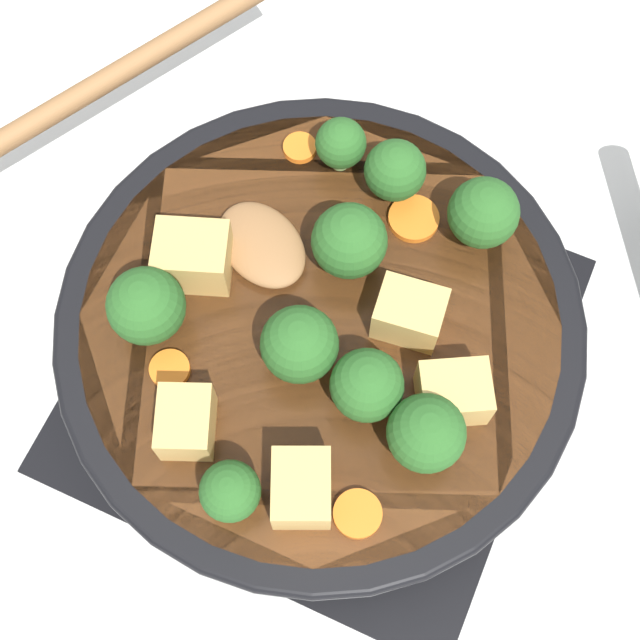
# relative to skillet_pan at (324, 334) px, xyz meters

# --- Properties ---
(ground_plane) EXTENTS (2.40, 2.40, 0.00)m
(ground_plane) POSITION_rel_skillet_pan_xyz_m (0.00, -0.00, -0.06)
(ground_plane) COLOR silver
(front_burner_grate) EXTENTS (0.31, 0.31, 0.03)m
(front_burner_grate) POSITION_rel_skillet_pan_xyz_m (0.00, -0.00, -0.05)
(front_burner_grate) COLOR black
(front_burner_grate) RESTS_ON ground_plane
(skillet_pan) EXTENTS (0.39, 0.45, 0.06)m
(skillet_pan) POSITION_rel_skillet_pan_xyz_m (0.00, 0.00, 0.00)
(skillet_pan) COLOR black
(skillet_pan) RESTS_ON front_burner_grate
(wooden_spoon) EXTENTS (0.24, 0.26, 0.02)m
(wooden_spoon) POSITION_rel_skillet_pan_xyz_m (-0.08, -0.14, 0.03)
(wooden_spoon) COLOR olive
(wooden_spoon) RESTS_ON skillet_pan
(tofu_cube_center_large) EXTENTS (0.05, 0.05, 0.03)m
(tofu_cube_center_large) POSITION_rel_skillet_pan_xyz_m (0.02, 0.09, 0.04)
(tofu_cube_center_large) COLOR tan
(tofu_cube_center_large) RESTS_ON skillet_pan
(tofu_cube_near_handle) EXTENTS (0.05, 0.05, 0.03)m
(tofu_cube_near_handle) POSITION_rel_skillet_pan_xyz_m (0.10, 0.03, 0.04)
(tofu_cube_near_handle) COLOR tan
(tofu_cube_near_handle) RESTS_ON skillet_pan
(tofu_cube_east_chunk) EXTENTS (0.04, 0.04, 0.03)m
(tofu_cube_east_chunk) POSITION_rel_skillet_pan_xyz_m (-0.02, 0.05, 0.04)
(tofu_cube_east_chunk) COLOR tan
(tofu_cube_east_chunk) RESTS_ON skillet_pan
(tofu_cube_west_chunk) EXTENTS (0.05, 0.06, 0.04)m
(tofu_cube_west_chunk) POSITION_rel_skillet_pan_xyz_m (0.00, -0.09, 0.04)
(tofu_cube_west_chunk) COLOR tan
(tofu_cube_west_chunk) RESTS_ON skillet_pan
(tofu_cube_back_piece) EXTENTS (0.05, 0.04, 0.03)m
(tofu_cube_back_piece) POSITION_rel_skillet_pan_xyz_m (0.10, -0.04, 0.04)
(tofu_cube_back_piece) COLOR tan
(tofu_cube_back_piece) RESTS_ON skillet_pan
(broccoli_floret_near_spoon) EXTENTS (0.05, 0.05, 0.05)m
(broccoli_floret_near_spoon) POSITION_rel_skillet_pan_xyz_m (0.03, 0.00, 0.05)
(broccoli_floret_near_spoon) COLOR #709956
(broccoli_floret_near_spoon) RESTS_ON skillet_pan
(broccoli_floret_center_top) EXTENTS (0.05, 0.05, 0.05)m
(broccoli_floret_center_top) POSITION_rel_skillet_pan_xyz_m (0.05, 0.08, 0.05)
(broccoli_floret_center_top) COLOR #709956
(broccoli_floret_center_top) RESTS_ON skillet_pan
(broccoli_floret_east_rim) EXTENTS (0.04, 0.04, 0.05)m
(broccoli_floret_east_rim) POSITION_rel_skillet_pan_xyz_m (-0.10, 0.00, 0.05)
(broccoli_floret_east_rim) COLOR #709956
(broccoli_floret_east_rim) RESTS_ON skillet_pan
(broccoli_floret_west_rim) EXTENTS (0.05, 0.05, 0.05)m
(broccoli_floret_west_rim) POSITION_rel_skillet_pan_xyz_m (-0.04, 0.00, 0.05)
(broccoli_floret_west_rim) COLOR #709956
(broccoli_floret_west_rim) RESTS_ON skillet_pan
(broccoli_floret_north_edge) EXTENTS (0.04, 0.04, 0.05)m
(broccoli_floret_north_edge) POSITION_rel_skillet_pan_xyz_m (-0.09, 0.07, 0.05)
(broccoli_floret_north_edge) COLOR #709956
(broccoli_floret_north_edge) RESTS_ON skillet_pan
(broccoli_floret_south_cluster) EXTENTS (0.03, 0.03, 0.04)m
(broccoli_floret_south_cluster) POSITION_rel_skillet_pan_xyz_m (-0.11, -0.04, 0.05)
(broccoli_floret_south_cluster) COLOR #709956
(broccoli_floret_south_cluster) RESTS_ON skillet_pan
(broccoli_floret_mid_floret) EXTENTS (0.04, 0.04, 0.05)m
(broccoli_floret_mid_floret) POSITION_rel_skillet_pan_xyz_m (0.04, 0.04, 0.05)
(broccoli_floret_mid_floret) COLOR #709956
(broccoli_floret_mid_floret) RESTS_ON skillet_pan
(broccoli_floret_small_inner) EXTENTS (0.05, 0.05, 0.05)m
(broccoli_floret_small_inner) POSITION_rel_skillet_pan_xyz_m (0.05, -0.10, 0.05)
(broccoli_floret_small_inner) COLOR #709956
(broccoli_floret_small_inner) RESTS_ON skillet_pan
(broccoli_floret_tall_stem) EXTENTS (0.03, 0.03, 0.04)m
(broccoli_floret_tall_stem) POSITION_rel_skillet_pan_xyz_m (0.12, -0.00, 0.05)
(broccoli_floret_tall_stem) COLOR #709956
(broccoli_floret_tall_stem) RESTS_ON skillet_pan
(carrot_slice_orange_thin) EXTENTS (0.02, 0.02, 0.01)m
(carrot_slice_orange_thin) POSITION_rel_skillet_pan_xyz_m (-0.11, -0.06, 0.03)
(carrot_slice_orange_thin) COLOR orange
(carrot_slice_orange_thin) RESTS_ON skillet_pan
(carrot_slice_near_center) EXTENTS (0.02, 0.02, 0.01)m
(carrot_slice_near_center) POSITION_rel_skillet_pan_xyz_m (0.07, -0.07, 0.03)
(carrot_slice_near_center) COLOR orange
(carrot_slice_near_center) RESTS_ON skillet_pan
(carrot_slice_edge_slice) EXTENTS (0.03, 0.03, 0.01)m
(carrot_slice_edge_slice) POSITION_rel_skillet_pan_xyz_m (-0.09, 0.03, 0.03)
(carrot_slice_edge_slice) COLOR orange
(carrot_slice_edge_slice) RESTS_ON skillet_pan
(carrot_slice_under_broccoli) EXTENTS (0.03, 0.03, 0.01)m
(carrot_slice_under_broccoli) POSITION_rel_skillet_pan_xyz_m (0.10, 0.07, 0.03)
(carrot_slice_under_broccoli) COLOR orange
(carrot_slice_under_broccoli) RESTS_ON skillet_pan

